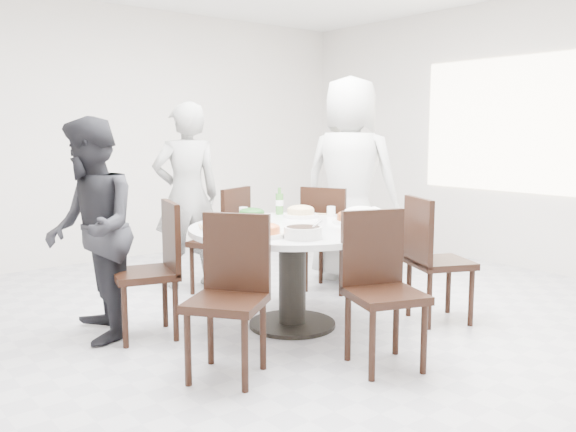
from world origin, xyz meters
TOP-DOWN VIEW (x-y plane):
  - floor at (0.00, 0.00)m, footprint 6.00×6.00m
  - wall_back at (0.00, 3.00)m, footprint 6.00×0.01m
  - wall_right at (3.00, 0.00)m, footprint 0.01×6.00m
  - window at (2.98, 0.00)m, footprint 0.04×2.20m
  - dining_table at (-0.11, -0.12)m, footprint 1.50×1.50m
  - chair_ne at (0.82, 0.48)m, footprint 0.56×0.56m
  - chair_n at (-0.02, 1.03)m, footprint 0.55×0.55m
  - chair_nw at (-1.06, 0.34)m, footprint 0.52×0.52m
  - chair_sw at (-1.01, -0.61)m, footprint 0.59×0.59m
  - chair_s at (-0.18, -1.08)m, footprint 0.54×0.54m
  - chair_se at (0.83, -0.72)m, footprint 0.56×0.56m
  - diner_right at (1.22, 0.64)m, footprint 0.96×1.12m
  - diner_middle at (-0.12, 1.39)m, footprint 0.70×0.55m
  - diner_left at (-1.36, 0.53)m, footprint 0.76×0.88m
  - dish_greens at (-0.16, 0.33)m, footprint 0.25×0.25m
  - dish_pale at (0.24, 0.21)m, footprint 0.28×0.28m
  - dish_orange at (-0.57, 0.05)m, footprint 0.27×0.27m
  - dish_redbrown at (0.32, -0.29)m, footprint 0.29×0.29m
  - dish_tofu at (-0.54, -0.36)m, footprint 0.25×0.25m
  - rice_bowl at (0.16, -0.55)m, footprint 0.29×0.29m
  - soup_bowl at (-0.38, -0.54)m, footprint 0.25×0.25m
  - beverage_bottle at (0.21, 0.44)m, footprint 0.06×0.06m
  - tea_cups at (-0.15, 0.49)m, footprint 0.07×0.07m
  - chopsticks at (-0.13, 0.52)m, footprint 0.24×0.04m

SIDE VIEW (x-z plane):
  - floor at x=0.00m, z-range -0.01..0.01m
  - dining_table at x=-0.11m, z-range 0.00..0.75m
  - chair_ne at x=0.82m, z-range 0.00..0.95m
  - chair_n at x=-0.02m, z-range 0.00..0.95m
  - chair_nw at x=-1.06m, z-range 0.00..0.95m
  - chair_sw at x=-1.01m, z-range 0.00..0.95m
  - chair_s at x=-0.18m, z-range 0.00..0.95m
  - chair_se at x=0.83m, z-range 0.00..0.95m
  - chopsticks at x=-0.13m, z-range 0.75..0.76m
  - diner_left at x=-1.36m, z-range 0.00..1.54m
  - dish_tofu at x=-0.54m, z-range 0.75..0.81m
  - dish_greens at x=-0.16m, z-range 0.75..0.82m
  - dish_redbrown at x=0.32m, z-range 0.75..0.82m
  - dish_orange at x=-0.57m, z-range 0.75..0.82m
  - dish_pale at x=0.24m, z-range 0.75..0.82m
  - soup_bowl at x=-0.38m, z-range 0.75..0.83m
  - tea_cups at x=-0.15m, z-range 0.75..0.83m
  - rice_bowl at x=0.16m, z-range 0.75..0.87m
  - diner_middle at x=-0.12m, z-range 0.00..1.70m
  - beverage_bottle at x=0.21m, z-range 0.75..0.97m
  - diner_right at x=1.22m, z-range 0.00..1.95m
  - wall_back at x=0.00m, z-range 0.00..2.80m
  - wall_right at x=3.00m, z-range 0.00..2.80m
  - window at x=2.98m, z-range 0.80..2.20m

